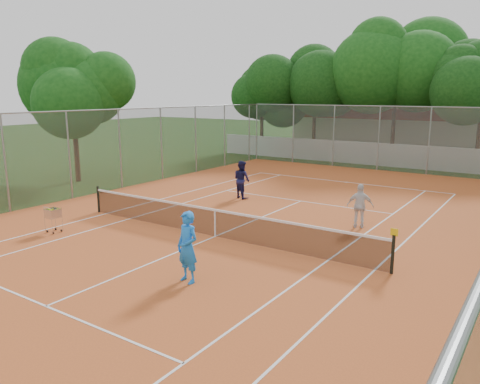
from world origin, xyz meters
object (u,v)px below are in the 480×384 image
Objects in this scene: tennis_net at (215,223)px; clubhouse at (400,124)px; player_near at (188,247)px; player_far_left at (242,179)px; ball_hopper at (53,219)px; player_far_right at (360,206)px.

clubhouse is (-2.00, 29.00, 1.69)m from tennis_net.
player_near is (3.75, -32.48, -1.25)m from clubhouse.
tennis_net is at bearing 134.16° from player_far_left.
player_near reaches higher than tennis_net.
player_near is at bearing 134.74° from player_far_left.
tennis_net reaches higher than ball_hopper.
ball_hopper is at bearing 17.56° from player_far_right.
player_far_left is 8.55m from ball_hopper.
player_near is 2.01× the size of ball_hopper.
player_far_left is at bearing 88.13° from ball_hopper.
player_near is 1.16× the size of player_far_right.
ball_hopper is at bearing -150.99° from tennis_net.
clubhouse is at bearing 93.95° from tennis_net.
player_far_right is at bearing 46.08° from tennis_net.
player_far_right is at bearing 85.28° from player_near.
clubhouse is 23.59m from player_far_left.
player_far_right is 10.82m from ball_hopper.
player_far_right is 1.73× the size of ball_hopper.
clubhouse reaches higher than player_far_right.
player_far_right is at bearing 51.57° from ball_hopper.
ball_hopper is (-8.61, -6.54, -0.34)m from player_far_right.
tennis_net is 29.12m from clubhouse.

